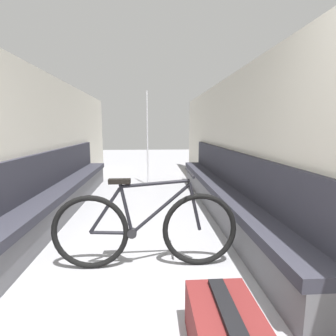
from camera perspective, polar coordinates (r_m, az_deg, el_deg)
wall_left at (r=4.29m, az=-25.96°, el=4.58°), size 0.10×9.44×2.16m
wall_right at (r=4.20m, az=14.78°, el=5.10°), size 0.10×9.44×2.16m
bench_seat_row_left at (r=4.31m, az=-22.67°, el=-5.40°), size 0.40×5.19×0.98m
bench_seat_row_right at (r=4.23m, az=11.63°, el=-5.17°), size 0.40×5.19×0.98m
bicycle at (r=2.56m, az=-4.93°, el=-13.06°), size 1.75×0.46×0.93m
grab_pole_near at (r=6.01m, az=-4.50°, el=6.03°), size 0.08×0.08×2.14m
luggage_bag at (r=1.81m, az=12.41°, el=-31.69°), size 0.39×0.61×0.34m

